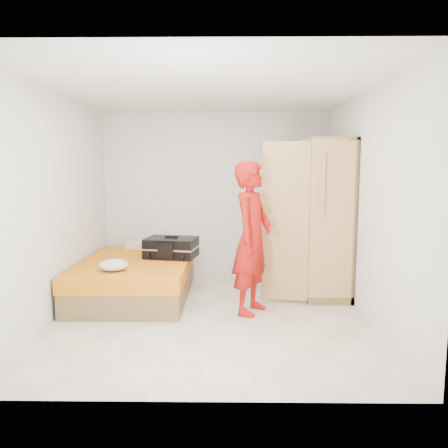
{
  "coord_description": "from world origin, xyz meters",
  "views": [
    {
      "loc": [
        0.22,
        -5.05,
        1.74
      ],
      "look_at": [
        0.14,
        0.59,
        1.0
      ],
      "focal_mm": 35.0,
      "sensor_mm": 36.0,
      "label": 1
    }
  ],
  "objects_px": {
    "wardrobe": "(320,222)",
    "suitcase": "(171,248)",
    "person": "(252,238)",
    "round_cushion": "(113,265)",
    "bed": "(136,278)"
  },
  "relations": [
    {
      "from": "suitcase",
      "to": "wardrobe",
      "type": "bearing_deg",
      "value": 9.9
    },
    {
      "from": "wardrobe",
      "to": "person",
      "type": "relative_size",
      "value": 1.16
    },
    {
      "from": "suitcase",
      "to": "person",
      "type": "bearing_deg",
      "value": -27.41
    },
    {
      "from": "bed",
      "to": "suitcase",
      "type": "xyz_separation_m",
      "value": [
        0.46,
        0.19,
        0.38
      ]
    },
    {
      "from": "bed",
      "to": "suitcase",
      "type": "relative_size",
      "value": 2.61
    },
    {
      "from": "wardrobe",
      "to": "person",
      "type": "bearing_deg",
      "value": -139.85
    },
    {
      "from": "wardrobe",
      "to": "round_cushion",
      "type": "bearing_deg",
      "value": -163.26
    },
    {
      "from": "person",
      "to": "suitcase",
      "type": "height_order",
      "value": "person"
    },
    {
      "from": "round_cushion",
      "to": "bed",
      "type": "bearing_deg",
      "value": 77.81
    },
    {
      "from": "round_cushion",
      "to": "suitcase",
      "type": "bearing_deg",
      "value": 53.43
    },
    {
      "from": "person",
      "to": "suitcase",
      "type": "distance_m",
      "value": 1.38
    },
    {
      "from": "bed",
      "to": "round_cushion",
      "type": "xyz_separation_m",
      "value": [
        -0.13,
        -0.6,
        0.31
      ]
    },
    {
      "from": "round_cushion",
      "to": "wardrobe",
      "type": "bearing_deg",
      "value": 16.74
    },
    {
      "from": "wardrobe",
      "to": "suitcase",
      "type": "bearing_deg",
      "value": 179.86
    },
    {
      "from": "wardrobe",
      "to": "round_cushion",
      "type": "xyz_separation_m",
      "value": [
        -2.63,
        -0.79,
        -0.43
      ]
    }
  ]
}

